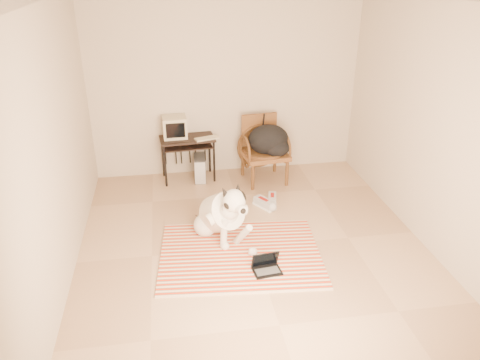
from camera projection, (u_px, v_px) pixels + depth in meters
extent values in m
plane|color=tan|center=(253.00, 247.00, 5.49)|extent=(4.50, 4.50, 0.00)
plane|color=silver|center=(256.00, 1.00, 4.32)|extent=(4.50, 4.50, 0.00)
plane|color=#BCAC9A|center=(226.00, 86.00, 6.91)|extent=(4.50, 0.00, 4.50)
plane|color=#BCAC9A|center=(323.00, 264.00, 2.90)|extent=(4.50, 0.00, 4.50)
plane|color=#BCAC9A|center=(56.00, 150.00, 4.61)|extent=(0.00, 4.50, 4.50)
plane|color=#BCAC9A|center=(431.00, 128.00, 5.19)|extent=(0.00, 4.50, 4.50)
cube|color=red|center=(244.00, 285.00, 4.83)|extent=(1.83, 0.44, 0.02)
cube|color=#336E35|center=(242.00, 269.00, 5.08)|extent=(1.83, 0.44, 0.02)
cube|color=#673B7C|center=(240.00, 254.00, 5.32)|extent=(1.83, 0.44, 0.02)
cube|color=#F5B052|center=(239.00, 241.00, 5.57)|extent=(1.83, 0.44, 0.02)
cube|color=beige|center=(237.00, 229.00, 5.82)|extent=(1.83, 0.44, 0.02)
sphere|color=silver|center=(205.00, 225.00, 5.65)|extent=(0.28, 0.28, 0.28)
sphere|color=silver|center=(225.00, 219.00, 5.78)|extent=(0.28, 0.28, 0.28)
ellipsoid|color=silver|center=(216.00, 221.00, 5.69)|extent=(0.35, 0.32, 0.29)
ellipsoid|color=silver|center=(222.00, 213.00, 5.48)|extent=(0.57, 0.73, 0.61)
cylinder|color=silver|center=(222.00, 212.00, 5.49)|extent=(0.60, 0.67, 0.56)
sphere|color=silver|center=(230.00, 209.00, 5.28)|extent=(0.24, 0.24, 0.24)
sphere|color=silver|center=(234.00, 201.00, 5.15)|extent=(0.26, 0.26, 0.26)
ellipsoid|color=black|center=(237.00, 199.00, 5.16)|extent=(0.20, 0.23, 0.19)
cylinder|color=silver|center=(239.00, 208.00, 5.08)|extent=(0.15, 0.17, 0.11)
sphere|color=black|center=(243.00, 211.00, 5.02)|extent=(0.06, 0.06, 0.06)
cone|color=black|center=(225.00, 192.00, 5.11)|extent=(0.15, 0.15, 0.16)
cone|color=black|center=(238.00, 189.00, 5.19)|extent=(0.13, 0.16, 0.16)
torus|color=silver|center=(231.00, 206.00, 5.25)|extent=(0.26, 0.20, 0.21)
cylinder|color=silver|center=(224.00, 233.00, 5.35)|extent=(0.12, 0.14, 0.39)
cylinder|color=silver|center=(243.00, 235.00, 5.36)|extent=(0.21, 0.35, 0.40)
sphere|color=silver|center=(225.00, 246.00, 5.40)|extent=(0.10, 0.10, 0.10)
sphere|color=silver|center=(253.00, 252.00, 5.29)|extent=(0.10, 0.10, 0.10)
cone|color=black|center=(205.00, 220.00, 5.92)|extent=(0.31, 0.34, 0.10)
cube|color=black|center=(267.00, 271.00, 5.01)|extent=(0.32, 0.24, 0.02)
cube|color=#464648|center=(267.00, 271.00, 5.00)|extent=(0.27, 0.15, 0.00)
cube|color=black|center=(265.00, 259.00, 5.03)|extent=(0.30, 0.10, 0.19)
cube|color=black|center=(265.00, 260.00, 5.02)|extent=(0.27, 0.09, 0.17)
cube|color=black|center=(187.00, 139.00, 6.90)|extent=(0.83, 0.50, 0.03)
cube|color=black|center=(188.00, 146.00, 6.90)|extent=(0.73, 0.41, 0.02)
cylinder|color=black|center=(165.00, 166.00, 6.80)|extent=(0.03, 0.03, 0.64)
cylinder|color=black|center=(163.00, 157.00, 7.12)|extent=(0.03, 0.03, 0.64)
cylinder|color=black|center=(214.00, 162.00, 6.95)|extent=(0.03, 0.03, 0.64)
cylinder|color=black|center=(210.00, 153.00, 7.28)|extent=(0.03, 0.03, 0.64)
cube|color=#B6AB8E|center=(175.00, 127.00, 6.87)|extent=(0.36, 0.34, 0.31)
cube|color=black|center=(176.00, 130.00, 6.72)|extent=(0.27, 0.03, 0.22)
cube|color=#B6AB8E|center=(207.00, 138.00, 6.84)|extent=(0.38, 0.23, 0.02)
cube|color=#464648|center=(200.00, 168.00, 7.08)|extent=(0.19, 0.39, 0.37)
cube|color=silver|center=(200.00, 173.00, 6.90)|extent=(0.16, 0.02, 0.35)
cube|color=brown|center=(265.00, 154.00, 6.94)|extent=(0.70, 0.68, 0.07)
cylinder|color=#3B2210|center=(265.00, 151.00, 6.92)|extent=(0.59, 0.59, 0.04)
cube|color=brown|center=(259.00, 129.00, 7.06)|extent=(0.55, 0.11, 0.48)
cylinder|color=#3B2210|center=(253.00, 177.00, 6.75)|extent=(0.05, 0.05, 0.39)
cylinder|color=#3B2210|center=(243.00, 163.00, 7.20)|extent=(0.05, 0.05, 0.39)
cylinder|color=#3B2210|center=(287.00, 173.00, 6.88)|extent=(0.05, 0.05, 0.39)
cylinder|color=#3B2210|center=(275.00, 160.00, 7.33)|extent=(0.05, 0.05, 0.39)
ellipsoid|color=black|center=(268.00, 139.00, 6.83)|extent=(0.60, 0.49, 0.44)
ellipsoid|color=black|center=(277.00, 148.00, 6.77)|extent=(0.37, 0.30, 0.25)
cube|color=white|center=(264.00, 206.00, 6.35)|extent=(0.29, 0.35, 0.03)
cube|color=gray|center=(264.00, 203.00, 6.33)|extent=(0.28, 0.34, 0.11)
cube|color=maroon|center=(265.00, 200.00, 6.31)|extent=(0.14, 0.17, 0.02)
cube|color=white|center=(272.00, 201.00, 6.48)|extent=(0.18, 0.30, 0.03)
cube|color=gray|center=(272.00, 199.00, 6.47)|extent=(0.17, 0.29, 0.09)
cube|color=maroon|center=(272.00, 196.00, 6.45)|extent=(0.08, 0.15, 0.02)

